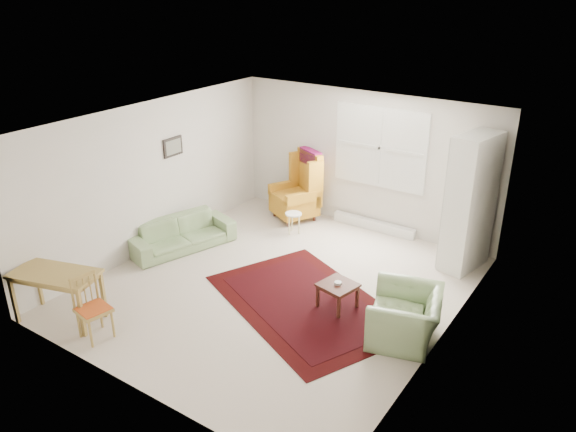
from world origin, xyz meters
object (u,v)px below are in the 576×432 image
Objects in this scene: cabinet at (470,203)px; stool at (293,223)px; sofa at (181,228)px; wingback_chair at (294,186)px; coffee_table at (337,296)px; armchair at (405,312)px; desk_chair at (93,308)px; desk at (59,296)px.

stool is at bearing -158.87° from cabinet.
wingback_chair is at bearing -5.31° from sofa.
wingback_chair is at bearing 134.36° from coffee_table.
armchair is 2.46m from cabinet.
cabinet reaches higher than coffee_table.
coffee_table is 2.61m from cabinet.
cabinet is at bearing 25.74° from wingback_chair.
sofa is at bearing -128.84° from stool.
cabinet reaches higher than armchair.
sofa is 2.33m from wingback_chair.
sofa is 1.36× the size of wingback_chair.
sofa is at bearing -86.07° from wingback_chair.
stool is 3.11m from cabinet.
stool is at bearing 5.14° from desk_chair.
sofa is at bearing 93.98° from desk.
stool is 0.45× the size of desk_chair.
stool is at bearing -138.58° from armchair.
desk_chair is (-0.00, -4.64, -0.23)m from wingback_chair.
sofa is 1.80× the size of armchair.
cabinet is 5.67m from desk_chair.
stool is at bearing -21.13° from sofa.
desk_chair reaches higher than coffee_table.
coffee_table is (-1.06, 0.14, -0.20)m from armchair.
sofa reaches higher than coffee_table.
armchair is 4.59m from desk.
desk_chair is at bearing 0.00° from desk.
cabinet reaches higher than desk.
desk is at bearing -104.91° from stool.
coffee_table is (2.23, -2.28, -0.47)m from wingback_chair.
desk is (-4.03, -2.21, -0.03)m from armchair.
coffee_table is (3.14, -0.16, -0.17)m from sofa.
stool is 0.18× the size of cabinet.
desk_chair is (0.90, -2.51, 0.07)m from sofa.
wingback_chair is at bearing -142.60° from armchair.
cabinet is at bearing -46.18° from sofa.
desk_chair is (-3.30, -4.57, -0.65)m from cabinet.
wingback_chair reaches higher than desk_chair.
coffee_table is 0.54× the size of desk_chair.
armchair is at bearing -9.43° from wingback_chair.
cabinet is 2.51× the size of desk_chair.
coffee_table is at bearing 38.44° from desk.
sofa is 2.01m from stool.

